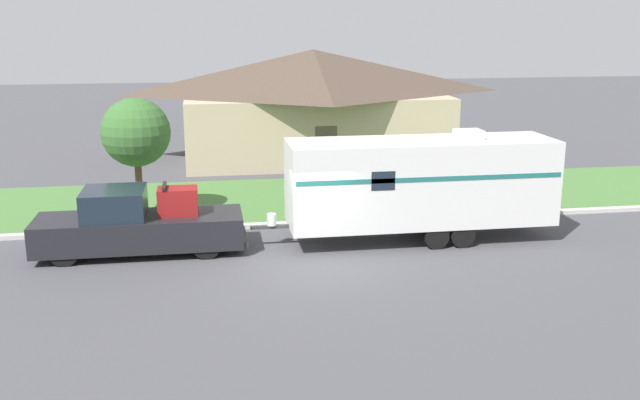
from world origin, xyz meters
name	(u,v)px	position (x,y,z in m)	size (l,w,h in m)	color
ground_plane	(310,263)	(0.00, 0.00, 0.00)	(120.00, 120.00, 0.00)	#47474C
curb_strip	(294,224)	(0.00, 3.75, 0.07)	(80.00, 0.30, 0.14)	beige
lawn_strip	(282,199)	(0.00, 7.40, 0.01)	(80.00, 7.00, 0.03)	#477538
house_across_street	(313,102)	(2.50, 15.76, 2.73)	(13.39, 8.17, 5.27)	tan
pickup_truck	(138,225)	(-4.86, 1.67, 0.87)	(6.09, 1.92, 2.06)	black
travel_trailer	(421,182)	(3.70, 1.67, 1.85)	(9.36, 2.27, 3.43)	black
mailbox	(525,185)	(8.43, 4.39, 0.96)	(0.48, 0.20, 1.25)	brown
tree_in_yard	(136,133)	(-5.11, 5.53, 2.99)	(2.32, 2.32, 4.17)	brown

